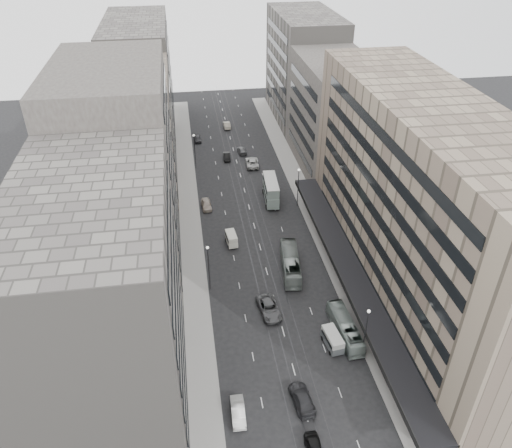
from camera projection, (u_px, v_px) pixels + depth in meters
ground at (285, 336)px, 70.94m from camera, size 220.00×220.00×0.00m
sidewalk_right at (305, 198)px, 103.43m from camera, size 4.00×125.00×0.15m
sidewalk_left at (189, 207)px, 100.38m from camera, size 4.00×125.00×0.15m
department_store at (422, 206)px, 72.10m from camera, size 19.20×60.00×30.00m
building_right_mid at (335, 116)px, 110.10m from camera, size 15.00×28.00×24.00m
building_right_far at (304, 68)px, 133.81m from camera, size 15.00×32.00×28.00m
building_left_a at (107, 314)px, 53.38m from camera, size 15.00×28.00×30.00m
building_left_b at (122, 179)px, 74.61m from camera, size 15.00×26.00×34.00m
building_left_c at (135, 136)px, 99.40m from camera, size 15.00×28.00×25.00m
building_left_d at (141, 79)px, 125.86m from camera, size 15.00×38.00×28.00m
lamp_right_near at (366, 328)px, 65.19m from camera, size 0.44×0.44×8.32m
lamp_right_far at (298, 183)px, 98.27m from camera, size 0.44×0.44×8.32m
lamp_left_near at (208, 263)px, 76.78m from camera, size 0.44×0.44×8.32m
lamp_left_far at (195, 147)px, 112.33m from camera, size 0.44×0.44×8.32m
bus_near at (345, 328)px, 70.46m from camera, size 2.82×10.06×2.77m
bus_far at (290, 263)px, 82.65m from camera, size 3.99×11.57×3.16m
double_decker at (271, 190)px, 101.31m from camera, size 3.15×8.88×4.78m
vw_microbus at (333, 339)px, 68.74m from camera, size 2.38×4.46×2.31m
panel_van at (231, 238)px, 89.16m from camera, size 2.06×3.77×2.29m
sedan_1 at (238, 412)px, 59.67m from camera, size 1.70×4.61×1.51m
sedan_2 at (269, 308)px, 74.62m from camera, size 3.49×6.36×1.69m
sedan_3 at (302, 398)px, 61.19m from camera, size 2.77×5.78×1.62m
sedan_4 at (206, 204)px, 99.98m from camera, size 2.12×4.73×1.58m
sedan_5 at (227, 157)px, 118.65m from camera, size 1.75×4.47×1.45m
sedan_6 at (252, 162)px, 115.80m from camera, size 3.10×6.20×1.69m
sedan_7 at (242, 150)px, 121.71m from camera, size 2.18×4.74×1.34m
sedan_8 at (197, 139)px, 127.52m from camera, size 1.79×4.21×1.42m
sedan_9 at (227, 125)px, 134.95m from camera, size 1.75×4.88×1.60m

